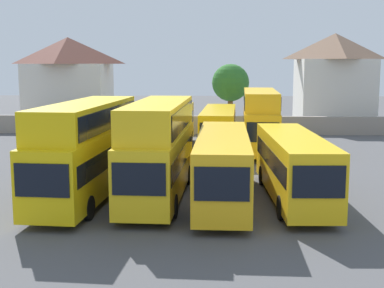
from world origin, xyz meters
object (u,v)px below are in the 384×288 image
at_px(house_terrace_centre, 334,79).
at_px(bus_4, 294,164).
at_px(bus_7, 219,127).
at_px(bus_2, 159,145).
at_px(bus_3, 223,163).
at_px(bus_8, 260,117).
at_px(bus_6, 172,125).
at_px(house_terrace_left, 69,81).
at_px(bus_1, 86,145).
at_px(tree_left_of_lot, 231,83).
at_px(bus_5, 146,126).

bearing_deg(house_terrace_centre, bus_4, -105.46).
relative_size(bus_7, house_terrace_centre, 1.10).
relative_size(bus_2, bus_4, 1.00).
distance_m(bus_3, bus_8, 15.87).
bearing_deg(bus_6, bus_3, 15.78).
bearing_deg(house_terrace_left, bus_3, -62.78).
distance_m(bus_1, bus_7, 16.94).
bearing_deg(tree_left_of_lot, house_terrace_left, 166.80).
distance_m(bus_7, house_terrace_left, 23.73).
xyz_separation_m(bus_3, bus_4, (3.57, 0.29, -0.04)).
relative_size(house_terrace_left, tree_left_of_lot, 1.42).
relative_size(bus_4, bus_6, 0.96).
distance_m(bus_6, bus_8, 7.02).
xyz_separation_m(bus_3, bus_5, (-5.89, 15.54, 0.02)).
bearing_deg(bus_2, tree_left_of_lot, 173.26).
bearing_deg(house_terrace_centre, bus_6, -133.97).
xyz_separation_m(bus_1, house_terrace_centre, (19.62, 32.95, 2.39)).
distance_m(bus_6, tree_left_of_lot, 13.46).
bearing_deg(bus_2, house_terrace_centre, 156.38).
xyz_separation_m(bus_3, tree_left_of_lot, (1.16, 28.18, 2.97)).
relative_size(bus_6, bus_7, 1.04).
xyz_separation_m(house_terrace_left, house_terrace_centre, (29.29, 0.75, 0.20)).
height_order(bus_7, house_terrace_centre, house_terrace_centre).
bearing_deg(bus_7, bus_6, -93.50).
height_order(bus_3, house_terrace_left, house_terrace_left).
xyz_separation_m(bus_5, bus_8, (9.03, 0.00, 0.75)).
bearing_deg(bus_3, bus_6, -165.32).
distance_m(bus_7, tree_left_of_lot, 12.97).
bearing_deg(bus_7, bus_1, -21.17).
xyz_separation_m(bus_4, house_terrace_centre, (9.08, 32.83, 3.28)).
distance_m(bus_3, house_terrace_left, 36.51).
distance_m(bus_4, house_terrace_centre, 34.21).
bearing_deg(bus_5, bus_2, 6.08).
height_order(bus_2, bus_3, bus_2).
xyz_separation_m(bus_7, bus_8, (3.24, -0.08, 0.80)).
bearing_deg(bus_3, bus_4, 95.85).
distance_m(bus_2, house_terrace_left, 34.70).
relative_size(bus_8, house_terrace_centre, 1.09).
bearing_deg(tree_left_of_lot, bus_4, -85.06).
bearing_deg(bus_3, bus_8, 169.83).
bearing_deg(bus_3, bus_1, -90.09).
distance_m(bus_4, bus_5, 17.95).
xyz_separation_m(bus_3, bus_6, (-3.82, 16.03, 0.03)).
bearing_deg(bus_3, bus_7, -178.36).
height_order(bus_8, tree_left_of_lot, tree_left_of_lot).
distance_m(house_terrace_left, house_terrace_centre, 29.30).
relative_size(bus_6, bus_8, 1.05).
bearing_deg(bus_6, bus_8, 88.30).
height_order(house_terrace_left, tree_left_of_lot, house_terrace_left).
relative_size(bus_3, bus_4, 1.08).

